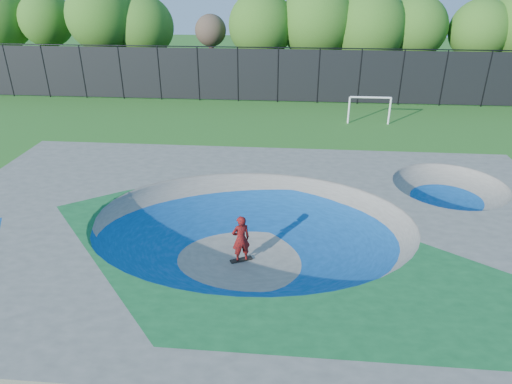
% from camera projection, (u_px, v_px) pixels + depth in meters
% --- Properties ---
extents(ground, '(120.00, 120.00, 0.00)m').
position_uv_depth(ground, '(252.00, 258.00, 15.94)').
color(ground, '#26641B').
rests_on(ground, ground).
extents(skate_deck, '(22.00, 14.00, 1.50)m').
position_uv_depth(skate_deck, '(252.00, 240.00, 15.61)').
color(skate_deck, gray).
rests_on(skate_deck, ground).
extents(skater, '(0.75, 0.64, 1.74)m').
position_uv_depth(skater, '(241.00, 239.00, 15.42)').
color(skater, red).
rests_on(skater, ground).
extents(skateboard, '(0.79, 0.55, 0.05)m').
position_uv_depth(skateboard, '(241.00, 260.00, 15.79)').
color(skateboard, black).
rests_on(skateboard, ground).
extents(soccer_goal, '(2.72, 0.12, 1.79)m').
position_uv_depth(soccer_goal, '(370.00, 105.00, 29.32)').
color(soccer_goal, white).
rests_on(soccer_goal, ground).
extents(fence, '(48.09, 0.09, 4.04)m').
position_uv_depth(fence, '(278.00, 74.00, 33.82)').
color(fence, black).
rests_on(fence, ground).
extents(treeline, '(54.55, 7.52, 8.54)m').
position_uv_depth(treeline, '(292.00, 24.00, 36.84)').
color(treeline, '#4F3427').
rests_on(treeline, ground).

